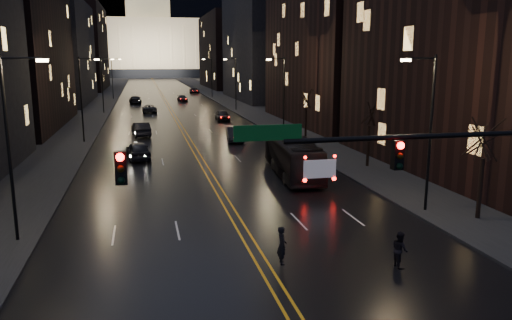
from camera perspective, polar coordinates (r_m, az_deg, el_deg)
ground at (r=18.00m, az=4.51°, el=-17.70°), size 900.00×900.00×0.00m
road at (r=145.32m, az=-11.02°, el=7.81°), size 20.00×320.00×0.02m
sidewalk_left at (r=145.53m, az=-16.58°, el=7.58°), size 8.00×320.00×0.16m
sidewalk_right at (r=146.45m, az=-5.49°, el=8.02°), size 8.00×320.00×0.16m
center_line at (r=145.32m, az=-11.02°, el=7.82°), size 0.62×320.00×0.01m
building_left_mid at (r=71.05m, az=-26.90°, el=14.51°), size 12.00×30.00×28.00m
building_left_far at (r=108.21m, az=-21.89°, el=11.32°), size 12.00×34.00×20.00m
building_left_dist at (r=155.86m, az=-19.23°, el=12.04°), size 12.00×40.00×24.00m
building_right_near at (r=43.58m, az=24.36°, el=14.75°), size 12.00×26.00×24.00m
building_right_mid at (r=110.12m, az=0.75°, el=13.68°), size 12.00×34.00×26.00m
building_right_dist at (r=157.12m, az=-3.46°, el=12.27°), size 12.00×40.00×22.00m
capitol at (r=265.15m, az=-12.10°, el=13.04°), size 90.00×50.00×58.50m
traffic_signal at (r=18.76m, az=22.26°, el=-0.65°), size 17.29×0.45×7.00m
streetlamp_right_near at (r=29.68m, az=19.06°, el=3.72°), size 2.13×0.25×9.00m
streetlamp_left_near at (r=25.95m, az=-26.11°, el=2.15°), size 2.13×0.25×9.00m
streetlamp_right_mid at (r=57.27m, az=3.04°, el=7.78°), size 2.13×0.25×9.00m
streetlamp_left_mid at (r=55.43m, az=-19.18°, el=7.04°), size 2.13×0.25×9.00m
streetlamp_right_far at (r=86.48m, az=-2.45°, el=9.03°), size 2.13×0.25×9.00m
streetlamp_left_far at (r=85.27m, az=-17.06°, el=8.51°), size 2.13×0.25×9.00m
streetlamp_right_dist at (r=116.09m, az=-5.17°, el=9.61°), size 2.13×0.25×9.00m
streetlamp_left_dist at (r=115.19m, az=-16.03°, el=9.21°), size 2.13×0.25×9.00m
tree_right_near at (r=29.37m, az=24.67°, el=2.13°), size 2.40×2.40×6.65m
tree_right_mid at (r=41.25m, az=12.86°, el=5.29°), size 2.40×2.40×6.65m
tree_right_far at (r=56.05m, az=5.77°, el=7.08°), size 2.40×2.40×6.65m
bus at (r=38.06m, az=4.21°, el=0.44°), size 3.41×10.93×3.00m
oncoming_car_a at (r=45.38m, az=-13.35°, el=1.05°), size 2.50×4.91×1.60m
oncoming_car_b at (r=59.08m, az=-13.02°, el=3.45°), size 2.32×5.14×1.64m
oncoming_car_c at (r=85.03m, az=-12.09°, el=5.76°), size 2.36×4.88×1.34m
oncoming_car_d at (r=102.97m, az=-13.64°, el=6.71°), size 2.59×5.51×1.55m
receding_car_a at (r=53.89m, az=-2.41°, el=2.93°), size 2.11×4.78×1.53m
receding_car_b at (r=72.27m, az=-3.84°, el=5.11°), size 2.04×4.68×1.57m
receding_car_c at (r=106.28m, az=-8.41°, el=6.97°), size 2.07×4.50×1.27m
receding_car_d at (r=131.81m, az=-7.08°, el=7.88°), size 2.66×5.22×1.41m
pedestrian_a at (r=21.89m, az=2.99°, el=-9.72°), size 0.45×0.65×1.71m
pedestrian_b at (r=22.45m, az=16.12°, el=-9.79°), size 0.46×0.79×1.59m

